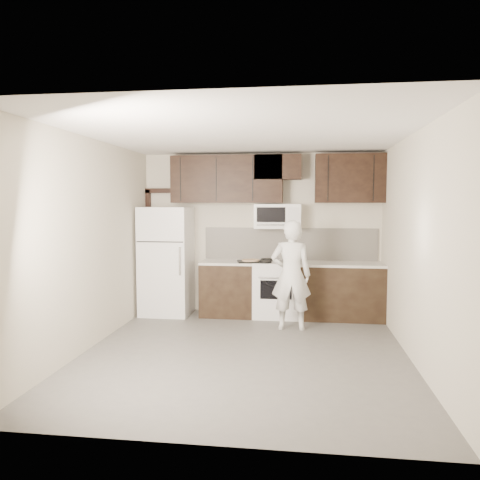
% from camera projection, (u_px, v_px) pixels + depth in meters
% --- Properties ---
extents(floor, '(4.50, 4.50, 0.00)m').
position_uv_depth(floor, '(245.00, 353.00, 5.84)').
color(floor, '#585552').
rests_on(floor, ground).
extents(back_wall, '(4.00, 0.00, 4.00)m').
position_uv_depth(back_wall, '(261.00, 233.00, 7.95)').
color(back_wall, beige).
rests_on(back_wall, ground).
extents(ceiling, '(4.50, 4.50, 0.00)m').
position_uv_depth(ceiling, '(245.00, 134.00, 5.62)').
color(ceiling, white).
rests_on(ceiling, back_wall).
extents(counter_run, '(2.95, 0.64, 0.91)m').
position_uv_depth(counter_run, '(296.00, 290.00, 7.64)').
color(counter_run, black).
rests_on(counter_run, floor).
extents(stove, '(0.76, 0.66, 0.94)m').
position_uv_depth(stove, '(277.00, 289.00, 7.68)').
color(stove, white).
rests_on(stove, floor).
extents(backsplash, '(2.90, 0.02, 0.54)m').
position_uv_depth(backsplash, '(290.00, 244.00, 7.89)').
color(backsplash, beige).
rests_on(backsplash, counter_run).
extents(upper_cabinets, '(3.48, 0.35, 0.78)m').
position_uv_depth(upper_cabinets, '(272.00, 178.00, 7.68)').
color(upper_cabinets, black).
rests_on(upper_cabinets, back_wall).
extents(microwave, '(0.76, 0.42, 0.40)m').
position_uv_depth(microwave, '(278.00, 216.00, 7.70)').
color(microwave, white).
rests_on(microwave, upper_cabinets).
extents(refrigerator, '(0.80, 0.76, 1.80)m').
position_uv_depth(refrigerator, '(167.00, 261.00, 7.83)').
color(refrigerator, white).
rests_on(refrigerator, floor).
extents(door_trim, '(0.50, 0.08, 2.12)m').
position_uv_depth(door_trim, '(151.00, 239.00, 8.17)').
color(door_trim, black).
rests_on(door_trim, floor).
extents(saucepan, '(0.28, 0.17, 0.16)m').
position_uv_depth(saucepan, '(288.00, 259.00, 7.46)').
color(saucepan, silver).
rests_on(saucepan, stove).
extents(baking_tray, '(0.49, 0.41, 0.02)m').
position_uv_depth(baking_tray, '(251.00, 261.00, 7.58)').
color(baking_tray, black).
rests_on(baking_tray, counter_run).
extents(pizza, '(0.34, 0.34, 0.02)m').
position_uv_depth(pizza, '(251.00, 260.00, 7.58)').
color(pizza, beige).
rests_on(pizza, baking_tray).
extents(person, '(0.61, 0.41, 1.62)m').
position_uv_depth(person, '(291.00, 275.00, 6.88)').
color(person, silver).
rests_on(person, floor).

